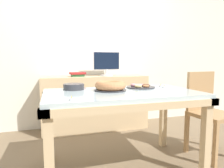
{
  "coord_description": "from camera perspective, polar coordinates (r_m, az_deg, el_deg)",
  "views": [
    {
      "loc": [
        -0.64,
        -1.78,
        1.05
      ],
      "look_at": [
        -0.06,
        0.12,
        0.83
      ],
      "focal_mm": 32.0,
      "sensor_mm": 36.0,
      "label": 1
    }
  ],
  "objects": [
    {
      "name": "ground_plane",
      "position": [
        2.16,
        2.8,
        -22.8
      ],
      "size": [
        12.0,
        12.0,
        0.0
      ],
      "primitive_type": "plane",
      "color": "#7A664C"
    },
    {
      "name": "wall_back",
      "position": [
        3.38,
        -6.0,
        10.45
      ],
      "size": [
        8.0,
        0.1,
        2.6
      ],
      "primitive_type": "cube",
      "color": "silver",
      "rests_on": "ground"
    },
    {
      "name": "dining_table",
      "position": [
        1.93,
        2.91,
        -5.12
      ],
      "size": [
        1.48,
        0.85,
        0.77
      ],
      "color": "silver",
      "rests_on": "ground"
    },
    {
      "name": "chair",
      "position": [
        2.53,
        25.71,
        -6.37
      ],
      "size": [
        0.47,
        0.47,
        0.94
      ],
      "color": "tan",
      "rests_on": "ground"
    },
    {
      "name": "sideboard",
      "position": [
        3.14,
        -4.77,
        -5.4
      ],
      "size": [
        1.6,
        0.44,
        0.84
      ],
      "color": "#D1B284",
      "rests_on": "ground"
    },
    {
      "name": "computer_monitor",
      "position": [
        3.12,
        -1.56,
        5.78
      ],
      "size": [
        0.42,
        0.2,
        0.38
      ],
      "color": "silver",
      "rests_on": "sideboard"
    },
    {
      "name": "book_stack",
      "position": [
        3.04,
        -9.8,
        2.77
      ],
      "size": [
        0.24,
        0.19,
        0.06
      ],
      "color": "#2D6638",
      "rests_on": "sideboard"
    },
    {
      "name": "cake_chocolate_round",
      "position": [
        1.95,
        -0.45,
        -0.56
      ],
      "size": [
        0.31,
        0.31,
        0.09
      ],
      "color": "#333338",
      "rests_on": "dining_table"
    },
    {
      "name": "pastry_platter",
      "position": [
        2.2,
        8.12,
        -0.72
      ],
      "size": [
        0.31,
        0.31,
        0.04
      ],
      "color": "#333338",
      "rests_on": "dining_table"
    },
    {
      "name": "plate_stack",
      "position": [
        2.06,
        -10.86,
        -0.77
      ],
      "size": [
        0.21,
        0.21,
        0.06
      ],
      "color": "#333338",
      "rests_on": "dining_table"
    },
    {
      "name": "tealight_left_edge",
      "position": [
        2.36,
        13.76,
        -0.45
      ],
      "size": [
        0.04,
        0.04,
        0.04
      ],
      "color": "silver",
      "rests_on": "dining_table"
    },
    {
      "name": "tealight_centre",
      "position": [
        2.27,
        14.65,
        -0.74
      ],
      "size": [
        0.04,
        0.04,
        0.04
      ],
      "color": "silver",
      "rests_on": "dining_table"
    },
    {
      "name": "tealight_right_edge",
      "position": [
        1.49,
        -11.48,
        -4.24
      ],
      "size": [
        0.04,
        0.04,
        0.04
      ],
      "color": "silver",
      "rests_on": "dining_table"
    }
  ]
}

